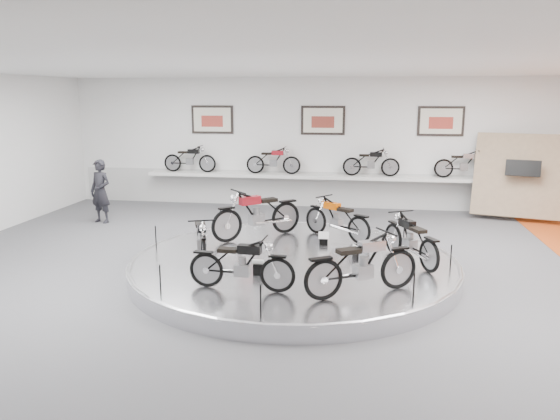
% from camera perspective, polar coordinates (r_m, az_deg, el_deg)
% --- Properties ---
extents(floor, '(16.00, 16.00, 0.00)m').
position_cam_1_polar(floor, '(10.60, 1.22, -7.14)').
color(floor, '#4C4C4F').
rests_on(floor, ground).
extents(ceiling, '(16.00, 16.00, 0.00)m').
position_cam_1_polar(ceiling, '(10.04, 1.33, 14.99)').
color(ceiling, white).
rests_on(ceiling, wall_back).
extents(wall_back, '(16.00, 0.00, 16.00)m').
position_cam_1_polar(wall_back, '(17.05, 4.48, 6.98)').
color(wall_back, white).
rests_on(wall_back, floor).
extents(wall_front, '(16.00, 0.00, 16.00)m').
position_cam_1_polar(wall_front, '(3.54, -14.63, -12.90)').
color(wall_front, white).
rests_on(wall_front, floor).
extents(dado_band, '(15.68, 0.04, 1.10)m').
position_cam_1_polar(dado_band, '(17.21, 4.40, 2.16)').
color(dado_band, '#BCBCBA').
rests_on(dado_band, floor).
extents(display_platform, '(6.40, 6.40, 0.30)m').
position_cam_1_polar(display_platform, '(10.84, 1.44, -5.87)').
color(display_platform, silver).
rests_on(display_platform, floor).
extents(platform_rim, '(6.40, 6.40, 0.10)m').
position_cam_1_polar(platform_rim, '(10.80, 1.45, -5.27)').
color(platform_rim, '#B2B2BA').
rests_on(platform_rim, display_platform).
extents(shelf, '(11.00, 0.55, 0.10)m').
position_cam_1_polar(shelf, '(16.87, 4.34, 3.50)').
color(shelf, silver).
rests_on(shelf, wall_back).
extents(poster_left, '(1.35, 0.06, 0.88)m').
position_cam_1_polar(poster_left, '(17.59, -7.09, 9.36)').
color(poster_left, silver).
rests_on(poster_left, wall_back).
extents(poster_center, '(1.35, 0.06, 0.88)m').
position_cam_1_polar(poster_center, '(16.96, 4.51, 9.32)').
color(poster_center, silver).
rests_on(poster_center, wall_back).
extents(poster_right, '(1.35, 0.06, 0.88)m').
position_cam_1_polar(poster_right, '(17.04, 16.46, 8.89)').
color(poster_right, silver).
rests_on(poster_right, wall_back).
extents(display_panel, '(2.56, 1.52, 2.30)m').
position_cam_1_polar(display_panel, '(16.73, 23.69, 3.33)').
color(display_panel, '#9E8565').
rests_on(display_panel, floor).
extents(shelf_bike_a, '(1.22, 0.43, 0.73)m').
position_cam_1_polar(shelf_bike_a, '(17.65, -9.41, 5.11)').
color(shelf_bike_a, black).
rests_on(shelf_bike_a, shelf).
extents(shelf_bike_b, '(1.22, 0.43, 0.73)m').
position_cam_1_polar(shelf_bike_b, '(17.00, -0.70, 5.01)').
color(shelf_bike_b, maroon).
rests_on(shelf_bike_b, shelf).
extents(shelf_bike_c, '(1.22, 0.43, 0.73)m').
position_cam_1_polar(shelf_bike_c, '(16.76, 9.50, 4.75)').
color(shelf_bike_c, black).
rests_on(shelf_bike_c, shelf).
extents(shelf_bike_d, '(1.22, 0.43, 0.73)m').
position_cam_1_polar(shelf_bike_d, '(17.00, 18.66, 4.39)').
color(shelf_bike_d, '#B6B6BB').
rests_on(shelf_bike_d, shelf).
extents(bike_a, '(1.25, 1.69, 0.95)m').
position_cam_1_polar(bike_a, '(10.73, 13.49, -2.93)').
color(bike_a, black).
rests_on(bike_a, display_platform).
extents(bike_b, '(1.60, 1.41, 0.94)m').
position_cam_1_polar(bike_b, '(12.24, 5.97, -0.86)').
color(bike_b, '#D15003').
rests_on(bike_b, display_platform).
extents(bike_c, '(1.89, 1.77, 1.13)m').
position_cam_1_polar(bike_c, '(12.23, -2.41, -0.35)').
color(bike_c, maroon).
rests_on(bike_c, display_platform).
extents(bike_d, '(1.05, 1.61, 0.89)m').
position_cam_1_polar(bike_d, '(10.71, -8.24, -2.89)').
color(bike_d, black).
rests_on(bike_d, display_platform).
extents(bike_e, '(1.57, 0.64, 0.90)m').
position_cam_1_polar(bike_e, '(9.01, -4.06, -5.61)').
color(bike_e, black).
rests_on(bike_e, display_platform).
extents(bike_f, '(1.81, 1.43, 1.02)m').
position_cam_1_polar(bike_f, '(8.87, 8.59, -5.61)').
color(bike_f, '#B6B6BB').
rests_on(bike_f, display_platform).
extents(visitor, '(0.73, 0.58, 1.74)m').
position_cam_1_polar(visitor, '(15.76, -18.25, 1.87)').
color(visitor, black).
rests_on(visitor, floor).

